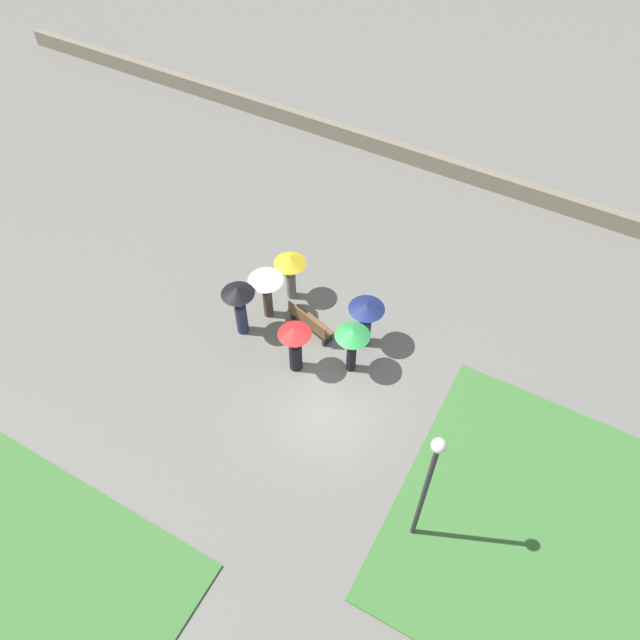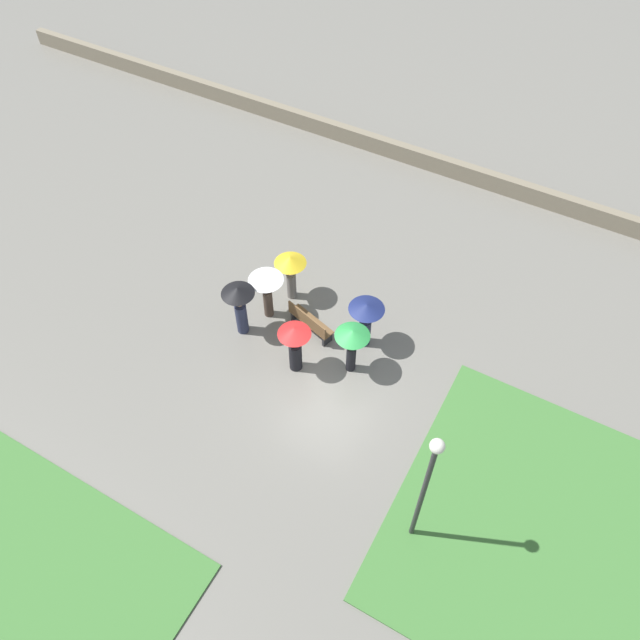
{
  "view_description": "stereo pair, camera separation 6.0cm",
  "coord_description": "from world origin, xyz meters",
  "px_view_note": "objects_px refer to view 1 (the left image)",
  "views": [
    {
      "loc": [
        -4.81,
        9.16,
        15.51
      ],
      "look_at": [
        0.9,
        -1.19,
        1.08
      ],
      "focal_mm": 35.0,
      "sensor_mm": 36.0,
      "label": 1
    },
    {
      "loc": [
        -4.87,
        9.13,
        15.51
      ],
      "look_at": [
        0.9,
        -1.19,
        1.08
      ],
      "focal_mm": 35.0,
      "sensor_mm": 36.0,
      "label": 2
    }
  ],
  "objects_px": {
    "crowd_person_navy": "(366,317)",
    "crowd_person_white": "(266,286)",
    "lamp_post": "(428,480)",
    "crowd_person_yellow": "(290,267)",
    "crowd_person_black": "(239,302)",
    "crowd_person_green": "(352,340)",
    "park_bench": "(309,322)",
    "crowd_person_red": "(295,341)"
  },
  "relations": [
    {
      "from": "lamp_post",
      "to": "crowd_person_navy",
      "type": "distance_m",
      "value": 6.34
    },
    {
      "from": "park_bench",
      "to": "crowd_person_red",
      "type": "bearing_deg",
      "value": 119.27
    },
    {
      "from": "crowd_person_black",
      "to": "park_bench",
      "type": "bearing_deg",
      "value": -13.86
    },
    {
      "from": "crowd_person_red",
      "to": "crowd_person_black",
      "type": "height_order",
      "value": "crowd_person_black"
    },
    {
      "from": "crowd_person_black",
      "to": "crowd_person_white",
      "type": "relative_size",
      "value": 1.1
    },
    {
      "from": "crowd_person_red",
      "to": "crowd_person_green",
      "type": "height_order",
      "value": "crowd_person_red"
    },
    {
      "from": "lamp_post",
      "to": "park_bench",
      "type": "bearing_deg",
      "value": -38.73
    },
    {
      "from": "crowd_person_green",
      "to": "lamp_post",
      "type": "bearing_deg",
      "value": -109.79
    },
    {
      "from": "crowd_person_black",
      "to": "crowd_person_green",
      "type": "bearing_deg",
      "value": -36.13
    },
    {
      "from": "crowd_person_navy",
      "to": "park_bench",
      "type": "bearing_deg",
      "value": -40.67
    },
    {
      "from": "park_bench",
      "to": "crowd_person_red",
      "type": "xyz_separation_m",
      "value": [
        -0.32,
        1.39,
        0.81
      ]
    },
    {
      "from": "crowd_person_yellow",
      "to": "crowd_person_white",
      "type": "bearing_deg",
      "value": 47.59
    },
    {
      "from": "crowd_person_yellow",
      "to": "park_bench",
      "type": "bearing_deg",
      "value": 111.42
    },
    {
      "from": "crowd_person_white",
      "to": "crowd_person_black",
      "type": "bearing_deg",
      "value": -18.41
    },
    {
      "from": "crowd_person_white",
      "to": "crowd_person_red",
      "type": "bearing_deg",
      "value": 55.06
    },
    {
      "from": "park_bench",
      "to": "crowd_person_white",
      "type": "xyz_separation_m",
      "value": [
        1.5,
        0.02,
        0.89
      ]
    },
    {
      "from": "crowd_person_yellow",
      "to": "crowd_person_navy",
      "type": "distance_m",
      "value": 3.02
    },
    {
      "from": "park_bench",
      "to": "crowd_person_red",
      "type": "height_order",
      "value": "crowd_person_red"
    },
    {
      "from": "lamp_post",
      "to": "crowd_person_yellow",
      "type": "bearing_deg",
      "value": -38.78
    },
    {
      "from": "crowd_person_green",
      "to": "crowd_person_yellow",
      "type": "xyz_separation_m",
      "value": [
        3.05,
        -1.66,
        -0.01
      ]
    },
    {
      "from": "crowd_person_yellow",
      "to": "crowd_person_black",
      "type": "bearing_deg",
      "value": 43.85
    },
    {
      "from": "crowd_person_green",
      "to": "crowd_person_yellow",
      "type": "relative_size",
      "value": 1.01
    },
    {
      "from": "crowd_person_black",
      "to": "crowd_person_navy",
      "type": "xyz_separation_m",
      "value": [
        -3.55,
        -1.42,
        -0.13
      ]
    },
    {
      "from": "crowd_person_green",
      "to": "crowd_person_black",
      "type": "distance_m",
      "value": 3.66
    },
    {
      "from": "lamp_post",
      "to": "crowd_person_green",
      "type": "height_order",
      "value": "lamp_post"
    },
    {
      "from": "park_bench",
      "to": "lamp_post",
      "type": "distance_m",
      "value": 7.41
    },
    {
      "from": "crowd_person_white",
      "to": "crowd_person_navy",
      "type": "height_order",
      "value": "crowd_person_white"
    },
    {
      "from": "crowd_person_navy",
      "to": "crowd_person_white",
      "type": "bearing_deg",
      "value": -47.19
    },
    {
      "from": "lamp_post",
      "to": "crowd_person_navy",
      "type": "bearing_deg",
      "value": -52.06
    },
    {
      "from": "crowd_person_white",
      "to": "crowd_person_yellow",
      "type": "xyz_separation_m",
      "value": [
        -0.24,
        -1.04,
        0.01
      ]
    },
    {
      "from": "park_bench",
      "to": "crowd_person_green",
      "type": "xyz_separation_m",
      "value": [
        -1.78,
        0.63,
        0.91
      ]
    },
    {
      "from": "crowd_person_green",
      "to": "crowd_person_yellow",
      "type": "height_order",
      "value": "crowd_person_green"
    },
    {
      "from": "lamp_post",
      "to": "crowd_person_black",
      "type": "relative_size",
      "value": 2.38
    },
    {
      "from": "crowd_person_red",
      "to": "crowd_person_navy",
      "type": "height_order",
      "value": "crowd_person_red"
    },
    {
      "from": "crowd_person_green",
      "to": "crowd_person_navy",
      "type": "xyz_separation_m",
      "value": [
        0.09,
        -1.08,
        -0.15
      ]
    },
    {
      "from": "lamp_post",
      "to": "crowd_person_yellow",
      "type": "relative_size",
      "value": 2.62
    },
    {
      "from": "lamp_post",
      "to": "crowd_person_white",
      "type": "relative_size",
      "value": 2.61
    },
    {
      "from": "park_bench",
      "to": "crowd_person_green",
      "type": "distance_m",
      "value": 2.1
    },
    {
      "from": "lamp_post",
      "to": "crowd_person_yellow",
      "type": "distance_m",
      "value": 8.75
    },
    {
      "from": "park_bench",
      "to": "crowd_person_white",
      "type": "height_order",
      "value": "crowd_person_white"
    },
    {
      "from": "park_bench",
      "to": "crowd_person_black",
      "type": "relative_size",
      "value": 0.85
    },
    {
      "from": "crowd_person_white",
      "to": "crowd_person_navy",
      "type": "xyz_separation_m",
      "value": [
        -3.2,
        -0.46,
        -0.12
      ]
    }
  ]
}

